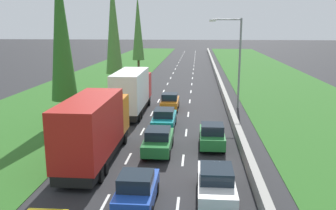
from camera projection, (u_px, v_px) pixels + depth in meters
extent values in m
plane|color=#28282B|center=(182.00, 76.00, 60.82)|extent=(300.00, 300.00, 0.00)
cube|color=#2D6623|center=(109.00, 75.00, 61.83)|extent=(14.00, 140.00, 0.04)
cube|color=#2D6623|center=(269.00, 76.00, 59.66)|extent=(14.00, 140.00, 0.04)
cube|color=#9E9B93|center=(216.00, 73.00, 60.27)|extent=(0.44, 120.00, 0.85)
cube|color=white|center=(104.00, 204.00, 17.18)|extent=(0.14, 2.00, 0.01)
cube|color=white|center=(128.00, 159.00, 23.02)|extent=(0.14, 2.00, 0.01)
cube|color=white|center=(142.00, 132.00, 28.86)|extent=(0.14, 2.00, 0.01)
cube|color=white|center=(152.00, 114.00, 34.69)|extent=(0.14, 2.00, 0.01)
cube|color=white|center=(159.00, 101.00, 40.53)|extent=(0.14, 2.00, 0.01)
cube|color=white|center=(164.00, 91.00, 46.37)|extent=(0.14, 2.00, 0.01)
cube|color=white|center=(168.00, 84.00, 52.20)|extent=(0.14, 2.00, 0.01)
cube|color=white|center=(171.00, 78.00, 58.04)|extent=(0.14, 2.00, 0.01)
cube|color=white|center=(173.00, 73.00, 63.88)|extent=(0.14, 2.00, 0.01)
cube|color=white|center=(175.00, 69.00, 69.71)|extent=(0.14, 2.00, 0.01)
cube|color=white|center=(177.00, 66.00, 75.55)|extent=(0.14, 2.00, 0.01)
cube|color=white|center=(179.00, 63.00, 81.39)|extent=(0.14, 2.00, 0.01)
cube|color=white|center=(180.00, 60.00, 87.23)|extent=(0.14, 2.00, 0.01)
cube|color=white|center=(181.00, 58.00, 93.06)|extent=(0.14, 2.00, 0.01)
cube|color=white|center=(182.00, 56.00, 98.90)|extent=(0.14, 2.00, 0.01)
cube|color=white|center=(183.00, 54.00, 104.74)|extent=(0.14, 2.00, 0.01)
cube|color=white|center=(184.00, 53.00, 110.57)|extent=(0.14, 2.00, 0.01)
cube|color=white|center=(185.00, 51.00, 116.41)|extent=(0.14, 2.00, 0.01)
cube|color=white|center=(178.00, 207.00, 16.90)|extent=(0.14, 2.00, 0.01)
cube|color=white|center=(183.00, 160.00, 22.74)|extent=(0.14, 2.00, 0.01)
cube|color=white|center=(186.00, 133.00, 28.57)|extent=(0.14, 2.00, 0.01)
cube|color=white|center=(188.00, 114.00, 34.41)|extent=(0.14, 2.00, 0.01)
cube|color=white|center=(190.00, 101.00, 40.25)|extent=(0.14, 2.00, 0.01)
cube|color=white|center=(191.00, 92.00, 46.08)|extent=(0.14, 2.00, 0.01)
cube|color=white|center=(192.00, 84.00, 51.92)|extent=(0.14, 2.00, 0.01)
cube|color=white|center=(192.00, 78.00, 57.76)|extent=(0.14, 2.00, 0.01)
cube|color=white|center=(193.00, 73.00, 63.60)|extent=(0.14, 2.00, 0.01)
cube|color=white|center=(193.00, 69.00, 69.43)|extent=(0.14, 2.00, 0.01)
cube|color=white|center=(194.00, 66.00, 75.27)|extent=(0.14, 2.00, 0.01)
cube|color=white|center=(194.00, 63.00, 81.11)|extent=(0.14, 2.00, 0.01)
cube|color=white|center=(195.00, 60.00, 86.94)|extent=(0.14, 2.00, 0.01)
cube|color=white|center=(195.00, 58.00, 92.78)|extent=(0.14, 2.00, 0.01)
cube|color=white|center=(195.00, 56.00, 98.62)|extent=(0.14, 2.00, 0.01)
cube|color=white|center=(195.00, 54.00, 104.45)|extent=(0.14, 2.00, 0.01)
cube|color=white|center=(195.00, 53.00, 110.29)|extent=(0.14, 2.00, 0.01)
cube|color=white|center=(196.00, 51.00, 116.13)|extent=(0.14, 2.00, 0.01)
cube|color=#1E47B7|center=(137.00, 192.00, 16.88)|extent=(1.68, 3.90, 0.76)
cube|color=#19232D|center=(136.00, 181.00, 16.44)|extent=(1.52, 1.60, 0.64)
cylinder|color=black|center=(126.00, 188.00, 18.20)|extent=(0.22, 0.64, 0.64)
cylinder|color=black|center=(156.00, 189.00, 18.08)|extent=(0.22, 0.64, 0.64)
cube|color=white|center=(216.00, 185.00, 17.69)|extent=(1.76, 4.50, 0.72)
cube|color=#19232D|center=(216.00, 173.00, 17.40)|extent=(1.56, 1.90, 0.60)
cylinder|color=black|center=(199.00, 179.00, 19.19)|extent=(0.22, 0.64, 0.64)
cylinder|color=black|center=(230.00, 180.00, 19.06)|extent=(0.22, 0.64, 0.64)
cylinder|color=black|center=(199.00, 205.00, 16.47)|extent=(0.22, 0.64, 0.64)
cylinder|color=black|center=(235.00, 206.00, 16.34)|extent=(0.22, 0.64, 0.64)
cube|color=#237A33|center=(158.00, 142.00, 24.14)|extent=(1.76, 4.50, 0.72)
cube|color=#19232D|center=(158.00, 133.00, 23.85)|extent=(1.56, 1.90, 0.60)
cylinder|color=black|center=(149.00, 140.00, 25.64)|extent=(0.22, 0.64, 0.64)
cylinder|color=black|center=(172.00, 141.00, 25.51)|extent=(0.22, 0.64, 0.64)
cylinder|color=black|center=(144.00, 154.00, 22.93)|extent=(0.22, 0.64, 0.64)
cylinder|color=black|center=(169.00, 155.00, 22.80)|extent=(0.22, 0.64, 0.64)
cube|color=black|center=(97.00, 151.00, 22.65)|extent=(2.20, 9.40, 0.56)
cube|color=orange|center=(110.00, 114.00, 25.82)|extent=(2.40, 2.20, 2.50)
cube|color=#B21E19|center=(90.00, 126.00, 21.16)|extent=(2.44, 7.20, 3.30)
cylinder|color=black|center=(94.00, 139.00, 26.01)|extent=(0.22, 0.64, 0.64)
cylinder|color=black|center=(125.00, 140.00, 25.83)|extent=(0.22, 0.64, 0.64)
cylinder|color=black|center=(67.00, 168.00, 20.68)|extent=(0.22, 0.64, 0.64)
cylinder|color=black|center=(106.00, 169.00, 20.50)|extent=(0.22, 0.64, 0.64)
cylinder|color=black|center=(60.00, 176.00, 19.63)|extent=(0.22, 0.64, 0.64)
cylinder|color=black|center=(101.00, 177.00, 19.45)|extent=(0.22, 0.64, 0.64)
cube|color=black|center=(133.00, 107.00, 34.88)|extent=(2.20, 9.40, 0.56)
cube|color=red|center=(139.00, 85.00, 38.05)|extent=(2.40, 2.20, 2.50)
cube|color=silver|center=(130.00, 89.00, 33.39)|extent=(2.44, 7.20, 3.30)
cylinder|color=black|center=(128.00, 102.00, 38.24)|extent=(0.22, 0.64, 0.64)
cylinder|color=black|center=(149.00, 103.00, 38.06)|extent=(0.22, 0.64, 0.64)
cylinder|color=black|center=(117.00, 115.00, 32.91)|extent=(0.22, 0.64, 0.64)
cylinder|color=black|center=(141.00, 115.00, 32.73)|extent=(0.22, 0.64, 0.64)
cylinder|color=black|center=(114.00, 118.00, 31.86)|extent=(0.22, 0.64, 0.64)
cylinder|color=black|center=(139.00, 118.00, 31.68)|extent=(0.22, 0.64, 0.64)
cube|color=#237A33|center=(212.00, 137.00, 25.12)|extent=(1.68, 3.90, 0.76)
cube|color=#19232D|center=(212.00, 129.00, 24.67)|extent=(1.52, 1.60, 0.64)
cylinder|color=black|center=(201.00, 137.00, 26.44)|extent=(0.22, 0.64, 0.64)
cylinder|color=black|center=(222.00, 137.00, 26.31)|extent=(0.22, 0.64, 0.64)
cylinder|color=black|center=(201.00, 148.00, 24.09)|extent=(0.22, 0.64, 0.64)
cylinder|color=black|center=(224.00, 148.00, 23.96)|extent=(0.22, 0.64, 0.64)
cube|color=teal|center=(164.00, 120.00, 29.73)|extent=(1.76, 4.50, 0.72)
cube|color=#19232D|center=(164.00, 113.00, 29.44)|extent=(1.56, 1.90, 0.60)
cylinder|color=black|center=(157.00, 120.00, 31.23)|extent=(0.22, 0.64, 0.64)
cylinder|color=black|center=(175.00, 120.00, 31.10)|extent=(0.22, 0.64, 0.64)
cylinder|color=black|center=(153.00, 129.00, 28.51)|extent=(0.22, 0.64, 0.64)
cylinder|color=black|center=(173.00, 129.00, 28.38)|extent=(0.22, 0.64, 0.64)
cube|color=orange|center=(170.00, 103.00, 36.14)|extent=(1.68, 3.90, 0.76)
cube|color=#19232D|center=(170.00, 97.00, 35.70)|extent=(1.52, 1.60, 0.64)
cylinder|color=black|center=(164.00, 104.00, 37.46)|extent=(0.22, 0.64, 0.64)
cylinder|color=black|center=(178.00, 104.00, 37.34)|extent=(0.22, 0.64, 0.64)
cylinder|color=black|center=(161.00, 109.00, 35.11)|extent=(0.22, 0.64, 0.64)
cylinder|color=black|center=(177.00, 110.00, 34.99)|extent=(0.22, 0.64, 0.64)
cylinder|color=#4C3823|center=(66.00, 112.00, 30.59)|extent=(0.41, 0.41, 2.20)
cone|color=#2D6623|center=(61.00, 28.00, 29.06)|extent=(2.15, 2.15, 11.82)
cylinder|color=#4C3823|center=(115.00, 82.00, 46.97)|extent=(0.41, 0.41, 2.20)
cone|color=#4C7F38|center=(113.00, 25.00, 45.39)|extent=(2.16, 2.16, 12.36)
cylinder|color=#4C3823|center=(139.00, 66.00, 65.08)|extent=(0.41, 0.41, 2.20)
cone|color=#4C7F38|center=(138.00, 28.00, 63.61)|extent=(2.14, 2.14, 11.34)
cylinder|color=gray|center=(240.00, 64.00, 36.06)|extent=(0.20, 0.20, 9.00)
cylinder|color=gray|center=(227.00, 20.00, 35.23)|extent=(2.80, 0.12, 0.12)
cube|color=silver|center=(212.00, 21.00, 35.36)|extent=(0.60, 0.28, 0.20)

